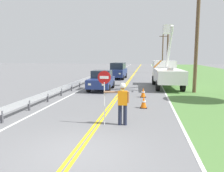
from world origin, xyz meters
The scene contains 16 objects.
ground_plane centered at (0.00, 0.00, 0.00)m, with size 160.00×160.00×0.00m, color slate.
centerline_yellow_left centered at (-0.09, 20.00, 0.01)m, with size 0.11×110.00×0.01m, color yellow.
centerline_yellow_right centered at (0.09, 20.00, 0.01)m, with size 0.11×110.00×0.01m, color yellow.
edge_line_right centered at (3.60, 20.00, 0.01)m, with size 0.12×110.00×0.01m, color silver.
edge_line_left centered at (-3.60, 20.00, 0.01)m, with size 0.12×110.00×0.01m, color silver.
flagger_worker centered at (1.09, 2.93, 1.05)m, with size 1.09×0.27×1.83m.
stop_sign_paddle centered at (0.32, 2.87, 1.71)m, with size 0.56×0.04×2.33m.
utility_bucket_truck centered at (3.95, 15.25, 1.43)m, with size 2.67×6.91×5.81m.
oncoming_sedan_nearest centered at (-1.80, 12.47, 0.83)m, with size 1.97×4.13×1.70m.
oncoming_suv_second centered at (-1.61, 22.32, 1.06)m, with size 2.02×4.65×2.10m.
utility_pole_near centered at (5.95, 12.37, 4.26)m, with size 1.80×0.28×8.15m.
utility_pole_mid centered at (5.57, 33.32, 3.94)m, with size 1.80×0.28×7.53m.
utility_pole_far centered at (5.86, 49.82, 4.36)m, with size 1.80×0.28×8.36m.
traffic_cone_lead centered at (1.95, 6.21, 0.34)m, with size 0.40×0.40×0.70m.
traffic_cone_mid centered at (1.86, 9.55, 0.34)m, with size 0.40×0.40×0.70m.
guardrail_left_shoulder centered at (-4.20, 14.93, 0.52)m, with size 0.10×32.00×0.71m.
Camera 1 is at (2.09, -6.18, 2.93)m, focal length 35.24 mm.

